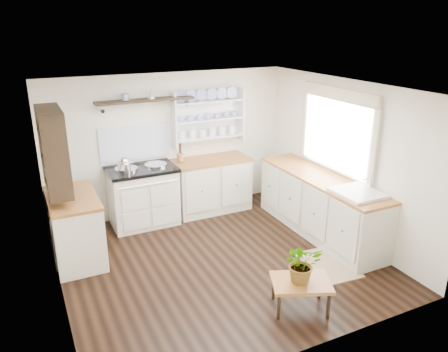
# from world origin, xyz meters

# --- Properties ---
(floor) EXTENTS (4.00, 3.80, 0.01)m
(floor) POSITION_xyz_m (0.00, 0.00, 0.00)
(floor) COLOR black
(floor) RESTS_ON ground
(wall_back) EXTENTS (4.00, 0.02, 2.30)m
(wall_back) POSITION_xyz_m (0.00, 1.90, 1.15)
(wall_back) COLOR #ECE5CC
(wall_back) RESTS_ON ground
(wall_right) EXTENTS (0.02, 3.80, 2.30)m
(wall_right) POSITION_xyz_m (2.00, 0.00, 1.15)
(wall_right) COLOR #ECE5CC
(wall_right) RESTS_ON ground
(wall_left) EXTENTS (0.02, 3.80, 2.30)m
(wall_left) POSITION_xyz_m (-2.00, 0.00, 1.15)
(wall_left) COLOR #ECE5CC
(wall_left) RESTS_ON ground
(ceiling) EXTENTS (4.00, 3.80, 0.01)m
(ceiling) POSITION_xyz_m (0.00, 0.00, 2.30)
(ceiling) COLOR white
(ceiling) RESTS_ON wall_back
(window) EXTENTS (0.08, 1.55, 1.22)m
(window) POSITION_xyz_m (1.95, 0.15, 1.56)
(window) COLOR white
(window) RESTS_ON wall_right
(aga_cooker) EXTENTS (1.04, 0.72, 0.96)m
(aga_cooker) POSITION_xyz_m (-0.59, 1.57, 0.47)
(aga_cooker) COLOR beige
(aga_cooker) RESTS_ON floor
(back_cabinets) EXTENTS (1.27, 0.63, 0.90)m
(back_cabinets) POSITION_xyz_m (0.60, 1.60, 0.46)
(back_cabinets) COLOR beige
(back_cabinets) RESTS_ON floor
(right_cabinets) EXTENTS (0.62, 2.43, 0.90)m
(right_cabinets) POSITION_xyz_m (1.70, 0.10, 0.46)
(right_cabinets) COLOR beige
(right_cabinets) RESTS_ON floor
(belfast_sink) EXTENTS (0.55, 0.60, 0.45)m
(belfast_sink) POSITION_xyz_m (1.70, -0.65, 0.80)
(belfast_sink) COLOR white
(belfast_sink) RESTS_ON right_cabinets
(left_cabinets) EXTENTS (0.62, 1.13, 0.90)m
(left_cabinets) POSITION_xyz_m (-1.70, 0.90, 0.46)
(left_cabinets) COLOR beige
(left_cabinets) RESTS_ON floor
(plate_rack) EXTENTS (1.20, 0.22, 0.90)m
(plate_rack) POSITION_xyz_m (0.65, 1.86, 1.56)
(plate_rack) COLOR white
(plate_rack) RESTS_ON wall_back
(high_shelf) EXTENTS (1.50, 0.29, 0.16)m
(high_shelf) POSITION_xyz_m (-0.40, 1.78, 1.91)
(high_shelf) COLOR black
(high_shelf) RESTS_ON wall_back
(left_shelving) EXTENTS (0.28, 0.80, 1.05)m
(left_shelving) POSITION_xyz_m (-1.84, 0.90, 1.55)
(left_shelving) COLOR black
(left_shelving) RESTS_ON wall_left
(kettle) EXTENTS (0.19, 0.19, 0.23)m
(kettle) POSITION_xyz_m (-0.87, 1.45, 1.05)
(kettle) COLOR silver
(kettle) RESTS_ON aga_cooker
(utensil_crock) EXTENTS (0.11, 0.11, 0.13)m
(utensil_crock) POSITION_xyz_m (0.09, 1.68, 0.97)
(utensil_crock) COLOR #956136
(utensil_crock) RESTS_ON back_cabinets
(center_table) EXTENTS (0.77, 0.67, 0.35)m
(center_table) POSITION_xyz_m (0.37, -1.32, 0.30)
(center_table) COLOR brown
(center_table) RESTS_ON floor
(potted_plant) EXTENTS (0.49, 0.46, 0.45)m
(potted_plant) POSITION_xyz_m (0.37, -1.32, 0.57)
(potted_plant) COLOR #3F7233
(potted_plant) RESTS_ON center_table
(floor_rug) EXTENTS (0.61, 0.89, 0.02)m
(floor_rug) POSITION_xyz_m (1.23, -0.74, 0.01)
(floor_rug) COLOR #916854
(floor_rug) RESTS_ON floor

